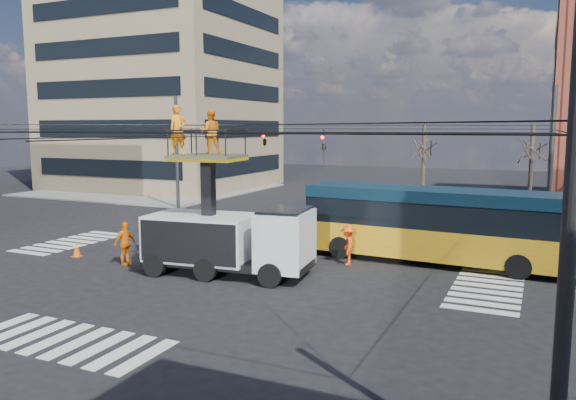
# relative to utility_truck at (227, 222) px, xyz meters

# --- Properties ---
(ground) EXTENTS (120.00, 120.00, 0.00)m
(ground) POSITION_rel_utility_truck_xyz_m (-0.44, 2.13, -2.11)
(ground) COLOR black
(ground) RESTS_ON ground
(sidewalk_nw) EXTENTS (18.00, 18.00, 0.12)m
(sidewalk_nw) POSITION_rel_utility_truck_xyz_m (-21.44, 23.13, -2.05)
(sidewalk_nw) COLOR slate
(sidewalk_nw) RESTS_ON ground
(crosswalks) EXTENTS (22.40, 22.40, 0.02)m
(crosswalks) POSITION_rel_utility_truck_xyz_m (-0.44, 2.13, -2.10)
(crosswalks) COLOR silver
(crosswalks) RESTS_ON ground
(building_tower) EXTENTS (18.06, 16.06, 30.00)m
(building_tower) POSITION_rel_utility_truck_xyz_m (-22.41, 26.11, 12.89)
(building_tower) COLOR #988660
(building_tower) RESTS_ON ground
(overhead_network) EXTENTS (24.24, 24.24, 8.00)m
(overhead_network) POSITION_rel_utility_truck_xyz_m (-0.51, 2.53, 2.17)
(overhead_network) COLOR #2D2D30
(overhead_network) RESTS_ON ground
(tree_a) EXTENTS (2.00, 2.00, 6.00)m
(tree_a) POSITION_rel_utility_truck_xyz_m (4.56, 15.63, 2.51)
(tree_a) COLOR #382B21
(tree_a) RESTS_ON ground
(tree_b) EXTENTS (2.00, 2.00, 6.00)m
(tree_b) POSITION_rel_utility_truck_xyz_m (10.56, 15.63, 2.51)
(tree_b) COLOR #382B21
(tree_b) RESTS_ON ground
(utility_truck) EXTENTS (7.21, 3.27, 6.67)m
(utility_truck) POSITION_rel_utility_truck_xyz_m (0.00, 0.00, 0.00)
(utility_truck) COLOR black
(utility_truck) RESTS_ON ground
(city_bus) EXTENTS (11.54, 3.34, 3.20)m
(city_bus) POSITION_rel_utility_truck_xyz_m (7.19, 5.39, -0.39)
(city_bus) COLOR gold
(city_bus) RESTS_ON ground
(traffic_cone) EXTENTS (0.36, 0.36, 0.76)m
(traffic_cone) POSITION_rel_utility_truck_xyz_m (-7.82, -0.12, -1.73)
(traffic_cone) COLOR #EA5709
(traffic_cone) RESTS_ON ground
(worker_ground) EXTENTS (0.61, 1.14, 1.84)m
(worker_ground) POSITION_rel_utility_truck_xyz_m (-4.78, -0.43, -1.19)
(worker_ground) COLOR orange
(worker_ground) RESTS_ON ground
(flagger) EXTENTS (0.99, 1.24, 1.67)m
(flagger) POSITION_rel_utility_truck_xyz_m (3.80, 3.50, -1.28)
(flagger) COLOR #FF4910
(flagger) RESTS_ON ground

